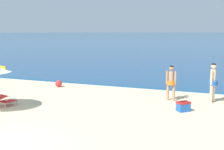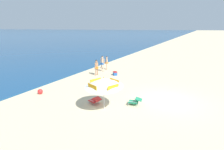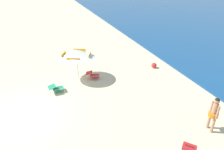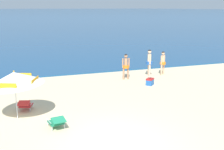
{
  "view_description": "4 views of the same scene",
  "coord_description": "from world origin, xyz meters",
  "px_view_note": "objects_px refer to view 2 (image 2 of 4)",
  "views": [
    {
      "loc": [
        6.2,
        -5.69,
        3.18
      ],
      "look_at": [
        1.77,
        5.18,
        1.46
      ],
      "focal_mm": 47.97,
      "sensor_mm": 36.0,
      "label": 1
    },
    {
      "loc": [
        -11.92,
        -1.67,
        4.85
      ],
      "look_at": [
        1.77,
        5.19,
        0.78
      ],
      "focal_mm": 28.51,
      "sensor_mm": 36.0,
      "label": 2
    },
    {
      "loc": [
        8.63,
        1.79,
        6.01
      ],
      "look_at": [
        -0.26,
        4.69,
        1.36
      ],
      "focal_mm": 31.62,
      "sensor_mm": 36.0,
      "label": 3
    },
    {
      "loc": [
        -3.07,
        -8.4,
        4.51
      ],
      "look_at": [
        1.71,
        5.18,
        1.05
      ],
      "focal_mm": 45.46,
      "sensor_mm": 36.0,
      "label": 4
    }
  ],
  "objects_px": {
    "beach_ball": "(40,92)",
    "cooler_box": "(115,73)",
    "person_standing_near_shore": "(97,66)",
    "lounge_chair_under_umbrella": "(135,101)",
    "lounge_chair_beside_umbrella": "(95,100)",
    "beach_umbrella_striped_main": "(104,82)",
    "person_standing_beside": "(102,62)",
    "person_wading_in": "(107,62)"
  },
  "relations": [
    {
      "from": "beach_ball",
      "to": "cooler_box",
      "type": "bearing_deg",
      "value": -19.63
    },
    {
      "from": "person_standing_near_shore",
      "to": "cooler_box",
      "type": "bearing_deg",
      "value": -64.05
    },
    {
      "from": "cooler_box",
      "to": "beach_ball",
      "type": "relative_size",
      "value": 1.56
    },
    {
      "from": "lounge_chair_under_umbrella",
      "to": "cooler_box",
      "type": "height_order",
      "value": "lounge_chair_under_umbrella"
    },
    {
      "from": "lounge_chair_under_umbrella",
      "to": "lounge_chair_beside_umbrella",
      "type": "relative_size",
      "value": 0.96
    },
    {
      "from": "beach_umbrella_striped_main",
      "to": "lounge_chair_under_umbrella",
      "type": "distance_m",
      "value": 2.52
    },
    {
      "from": "person_standing_beside",
      "to": "person_wading_in",
      "type": "relative_size",
      "value": 1.11
    },
    {
      "from": "person_standing_near_shore",
      "to": "beach_ball",
      "type": "height_order",
      "value": "person_standing_near_shore"
    },
    {
      "from": "lounge_chair_under_umbrella",
      "to": "person_standing_near_shore",
      "type": "relative_size",
      "value": 0.57
    },
    {
      "from": "person_standing_near_shore",
      "to": "person_standing_beside",
      "type": "relative_size",
      "value": 0.92
    },
    {
      "from": "beach_ball",
      "to": "lounge_chair_under_umbrella",
      "type": "bearing_deg",
      "value": -79.39
    },
    {
      "from": "lounge_chair_under_umbrella",
      "to": "person_wading_in",
      "type": "distance_m",
      "value": 10.41
    },
    {
      "from": "lounge_chair_beside_umbrella",
      "to": "cooler_box",
      "type": "height_order",
      "value": "lounge_chair_beside_umbrella"
    },
    {
      "from": "beach_umbrella_striped_main",
      "to": "beach_ball",
      "type": "height_order",
      "value": "beach_umbrella_striped_main"
    },
    {
      "from": "beach_ball",
      "to": "beach_umbrella_striped_main",
      "type": "bearing_deg",
      "value": -90.74
    },
    {
      "from": "person_wading_in",
      "to": "beach_ball",
      "type": "relative_size",
      "value": 4.19
    },
    {
      "from": "beach_umbrella_striped_main",
      "to": "beach_ball",
      "type": "xyz_separation_m",
      "value": [
        0.07,
        5.57,
        -1.53
      ]
    },
    {
      "from": "lounge_chair_under_umbrella",
      "to": "person_standing_beside",
      "type": "relative_size",
      "value": 0.52
    },
    {
      "from": "person_wading_in",
      "to": "person_standing_beside",
      "type": "bearing_deg",
      "value": 179.85
    },
    {
      "from": "beach_ball",
      "to": "person_wading_in",
      "type": "bearing_deg",
      "value": -3.76
    },
    {
      "from": "beach_umbrella_striped_main",
      "to": "person_standing_near_shore",
      "type": "distance_m",
      "value": 8.2
    },
    {
      "from": "person_standing_near_shore",
      "to": "person_standing_beside",
      "type": "height_order",
      "value": "person_standing_beside"
    },
    {
      "from": "beach_umbrella_striped_main",
      "to": "lounge_chair_beside_umbrella",
      "type": "relative_size",
      "value": 2.48
    },
    {
      "from": "beach_umbrella_striped_main",
      "to": "person_standing_near_shore",
      "type": "bearing_deg",
      "value": 34.64
    },
    {
      "from": "person_standing_near_shore",
      "to": "cooler_box",
      "type": "height_order",
      "value": "person_standing_near_shore"
    },
    {
      "from": "cooler_box",
      "to": "person_standing_near_shore",
      "type": "bearing_deg",
      "value": 115.95
    },
    {
      "from": "person_standing_beside",
      "to": "person_standing_near_shore",
      "type": "bearing_deg",
      "value": -170.26
    },
    {
      "from": "lounge_chair_beside_umbrella",
      "to": "person_standing_beside",
      "type": "relative_size",
      "value": 0.54
    },
    {
      "from": "lounge_chair_under_umbrella",
      "to": "person_wading_in",
      "type": "xyz_separation_m",
      "value": [
        8.14,
        6.46,
        0.65
      ]
    },
    {
      "from": "beach_umbrella_striped_main",
      "to": "lounge_chair_beside_umbrella",
      "type": "height_order",
      "value": "beach_umbrella_striped_main"
    },
    {
      "from": "lounge_chair_under_umbrella",
      "to": "beach_ball",
      "type": "bearing_deg",
      "value": 100.61
    },
    {
      "from": "lounge_chair_under_umbrella",
      "to": "lounge_chair_beside_umbrella",
      "type": "distance_m",
      "value": 2.61
    },
    {
      "from": "person_standing_beside",
      "to": "beach_ball",
      "type": "relative_size",
      "value": 4.65
    },
    {
      "from": "person_standing_beside",
      "to": "cooler_box",
      "type": "xyz_separation_m",
      "value": [
        -0.96,
        -2.05,
        -0.83
      ]
    },
    {
      "from": "beach_umbrella_striped_main",
      "to": "lounge_chair_under_umbrella",
      "type": "height_order",
      "value": "beach_umbrella_striped_main"
    },
    {
      "from": "person_standing_beside",
      "to": "beach_ball",
      "type": "height_order",
      "value": "person_standing_beside"
    },
    {
      "from": "beach_umbrella_striped_main",
      "to": "cooler_box",
      "type": "xyz_separation_m",
      "value": [
        7.56,
        2.9,
        -1.52
      ]
    },
    {
      "from": "lounge_chair_beside_umbrella",
      "to": "cooler_box",
      "type": "xyz_separation_m",
      "value": [
        7.2,
        2.01,
        -0.08
      ]
    },
    {
      "from": "lounge_chair_under_umbrella",
      "to": "person_standing_near_shore",
      "type": "xyz_separation_m",
      "value": [
        5.32,
        6.15,
        0.67
      ]
    },
    {
      "from": "lounge_chair_beside_umbrella",
      "to": "person_wading_in",
      "type": "relative_size",
      "value": 0.6
    },
    {
      "from": "beach_umbrella_striped_main",
      "to": "person_standing_near_shore",
      "type": "height_order",
      "value": "beach_umbrella_striped_main"
    },
    {
      "from": "lounge_chair_under_umbrella",
      "to": "cooler_box",
      "type": "distance_m",
      "value": 7.58
    }
  ]
}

